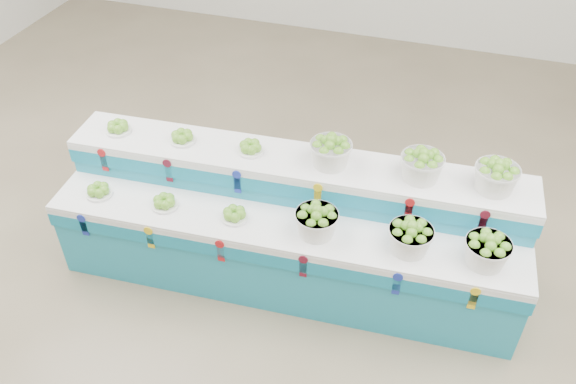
% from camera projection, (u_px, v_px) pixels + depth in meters
% --- Properties ---
extents(ground, '(10.00, 10.00, 0.00)m').
position_uv_depth(ground, '(263.00, 300.00, 4.79)').
color(ground, '#70614C').
rests_on(ground, ground).
extents(display_stand, '(3.68, 1.15, 1.02)m').
position_uv_depth(display_stand, '(288.00, 227.00, 4.70)').
color(display_stand, teal).
rests_on(display_stand, ground).
extents(plate_lower_left, '(0.22, 0.22, 0.10)m').
position_uv_depth(plate_lower_left, '(98.00, 190.00, 4.65)').
color(plate_lower_left, white).
rests_on(plate_lower_left, display_stand).
extents(plate_lower_mid, '(0.22, 0.22, 0.10)m').
position_uv_depth(plate_lower_mid, '(164.00, 201.00, 4.54)').
color(plate_lower_mid, white).
rests_on(plate_lower_mid, display_stand).
extents(plate_lower_right, '(0.22, 0.22, 0.10)m').
position_uv_depth(plate_lower_right, '(234.00, 214.00, 4.43)').
color(plate_lower_right, white).
rests_on(plate_lower_right, display_stand).
extents(basket_lower_left, '(0.33, 0.33, 0.23)m').
position_uv_depth(basket_lower_left, '(317.00, 221.00, 4.27)').
color(basket_lower_left, silver).
rests_on(basket_lower_left, display_stand).
extents(basket_lower_mid, '(0.33, 0.33, 0.23)m').
position_uv_depth(basket_lower_mid, '(410.00, 237.00, 4.15)').
color(basket_lower_mid, silver).
rests_on(basket_lower_mid, display_stand).
extents(basket_lower_right, '(0.33, 0.33, 0.23)m').
position_uv_depth(basket_lower_right, '(487.00, 250.00, 4.05)').
color(basket_lower_right, silver).
rests_on(basket_lower_right, display_stand).
extents(plate_upper_left, '(0.22, 0.22, 0.10)m').
position_uv_depth(plate_upper_left, '(118.00, 127.00, 4.79)').
color(plate_upper_left, white).
rests_on(plate_upper_left, display_stand).
extents(plate_upper_mid, '(0.22, 0.22, 0.10)m').
position_uv_depth(plate_upper_mid, '(182.00, 136.00, 4.68)').
color(plate_upper_mid, white).
rests_on(plate_upper_mid, display_stand).
extents(plate_upper_right, '(0.22, 0.22, 0.10)m').
position_uv_depth(plate_upper_right, '(251.00, 147.00, 4.58)').
color(plate_upper_right, white).
rests_on(plate_upper_right, display_stand).
extents(basket_upper_left, '(0.33, 0.33, 0.23)m').
position_uv_depth(basket_upper_left, '(331.00, 151.00, 4.41)').
color(basket_upper_left, silver).
rests_on(basket_upper_left, display_stand).
extents(basket_upper_mid, '(0.33, 0.33, 0.23)m').
position_uv_depth(basket_upper_mid, '(422.00, 165.00, 4.29)').
color(basket_upper_mid, silver).
rests_on(basket_upper_mid, display_stand).
extents(basket_upper_right, '(0.33, 0.33, 0.23)m').
position_uv_depth(basket_upper_right, '(496.00, 176.00, 4.19)').
color(basket_upper_right, silver).
rests_on(basket_upper_right, display_stand).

